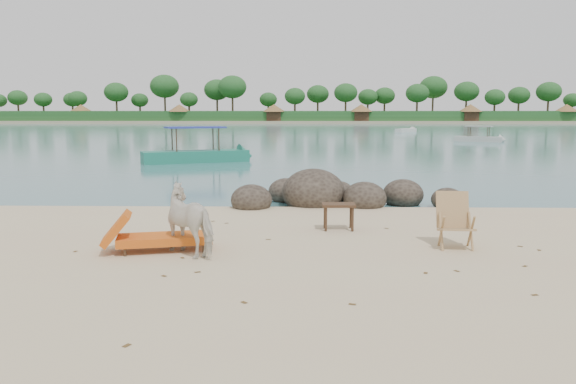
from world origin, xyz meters
name	(u,v)px	position (x,y,z in m)	size (l,w,h in m)	color
water	(302,128)	(0.00, 90.00, 0.00)	(400.00, 400.00, 0.00)	#366B6D
far_shore	(302,121)	(0.00, 170.00, 0.00)	(420.00, 90.00, 1.40)	tan
far_scenery	(302,111)	(0.03, 136.70, 3.14)	(420.00, 18.00, 9.50)	#1E4C1E
boulders	(330,195)	(0.66, 6.70, 0.24)	(6.41, 3.00, 1.34)	#2B231D
cow	(193,221)	(-2.12, 0.87, 0.63)	(0.68, 1.48, 1.25)	silver
side_table	(338,218)	(0.65, 2.98, 0.29)	(0.71, 0.46, 0.57)	#2F2312
lounge_chair	(165,235)	(-2.70, 1.05, 0.32)	(2.15, 0.75, 0.64)	orange
deck_chair	(456,223)	(2.75, 1.33, 0.52)	(0.67, 0.73, 1.04)	tan
boat_near	(195,133)	(-5.83, 20.81, 1.54)	(6.31, 1.42, 3.07)	#1C765E
boat_mid	(479,128)	(16.20, 43.30, 1.17)	(4.76, 1.07, 2.34)	#B2B3AE
boat_far	(406,130)	(14.40, 69.89, 0.28)	(4.82, 1.09, 0.56)	silver
dead_leaves	(329,259)	(0.32, 0.59, 0.01)	(8.71, 7.27, 0.00)	brown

